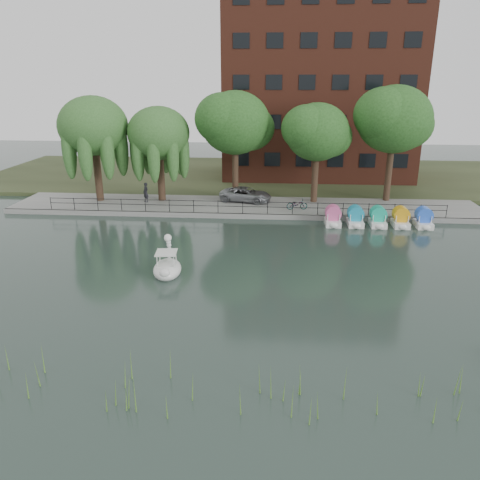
# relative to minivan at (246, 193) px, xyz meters

# --- Properties ---
(ground_plane) EXTENTS (120.00, 120.00, 0.00)m
(ground_plane) POSITION_rel_minivan_xyz_m (0.01, -17.05, -1.12)
(ground_plane) COLOR #354840
(promenade) EXTENTS (40.00, 6.00, 0.40)m
(promenade) POSITION_rel_minivan_xyz_m (0.01, -1.05, -0.92)
(promenade) COLOR gray
(promenade) RESTS_ON ground_plane
(kerb) EXTENTS (40.00, 0.25, 0.40)m
(kerb) POSITION_rel_minivan_xyz_m (0.01, -4.00, -0.92)
(kerb) COLOR gray
(kerb) RESTS_ON ground_plane
(land_strip) EXTENTS (60.00, 22.00, 0.36)m
(land_strip) POSITION_rel_minivan_xyz_m (0.01, 12.95, -0.94)
(land_strip) COLOR #47512D
(land_strip) RESTS_ON ground_plane
(railing) EXTENTS (32.00, 0.05, 1.00)m
(railing) POSITION_rel_minivan_xyz_m (0.01, -3.80, 0.03)
(railing) COLOR black
(railing) RESTS_ON promenade
(apartment_building) EXTENTS (20.00, 10.07, 18.00)m
(apartment_building) POSITION_rel_minivan_xyz_m (7.01, 12.91, 8.24)
(apartment_building) COLOR #4C1E16
(apartment_building) RESTS_ON land_strip
(willow_left) EXTENTS (5.88, 5.88, 9.01)m
(willow_left) POSITION_rel_minivan_xyz_m (-12.99, -0.55, 5.75)
(willow_left) COLOR #473323
(willow_left) RESTS_ON promenade
(willow_mid) EXTENTS (5.32, 5.32, 8.15)m
(willow_mid) POSITION_rel_minivan_xyz_m (-7.49, -0.05, 5.13)
(willow_mid) COLOR #473323
(willow_mid) RESTS_ON promenade
(broadleaf_center) EXTENTS (6.00, 6.00, 9.25)m
(broadleaf_center) POSITION_rel_minivan_xyz_m (-0.99, 0.95, 5.94)
(broadleaf_center) COLOR #473323
(broadleaf_center) RESTS_ON promenade
(broadleaf_right) EXTENTS (5.40, 5.40, 8.32)m
(broadleaf_right) POSITION_rel_minivan_xyz_m (6.01, 0.45, 5.27)
(broadleaf_right) COLOR #473323
(broadleaf_right) RESTS_ON promenade
(broadleaf_far) EXTENTS (6.30, 6.30, 9.71)m
(broadleaf_far) POSITION_rel_minivan_xyz_m (12.51, 1.45, 6.28)
(broadleaf_far) COLOR #473323
(broadleaf_far) RESTS_ON promenade
(minivan) EXTENTS (3.39, 5.55, 1.44)m
(minivan) POSITION_rel_minivan_xyz_m (0.00, 0.00, 0.00)
(minivan) COLOR gray
(minivan) RESTS_ON promenade
(bicycle) EXTENTS (0.83, 1.79, 1.00)m
(bicycle) POSITION_rel_minivan_xyz_m (4.42, -2.34, -0.22)
(bicycle) COLOR gray
(bicycle) RESTS_ON promenade
(pedestrian) EXTENTS (0.85, 0.84, 1.98)m
(pedestrian) POSITION_rel_minivan_xyz_m (-8.72, -0.85, 0.27)
(pedestrian) COLOR black
(pedestrian) RESTS_ON promenade
(swan_boat) EXTENTS (1.83, 2.69, 2.15)m
(swan_boat) POSITION_rel_minivan_xyz_m (-3.51, -15.57, -0.65)
(swan_boat) COLOR white
(swan_boat) RESTS_ON ground_plane
(pedal_boat_row) EXTENTS (7.95, 1.70, 1.40)m
(pedal_boat_row) POSITION_rel_minivan_xyz_m (10.47, -5.20, -0.51)
(pedal_boat_row) COLOR white
(pedal_boat_row) RESTS_ON ground_plane
(reed_bank) EXTENTS (24.00, 2.40, 1.20)m
(reed_bank) POSITION_rel_minivan_xyz_m (2.01, -26.55, -0.52)
(reed_bank) COLOR #669938
(reed_bank) RESTS_ON ground_plane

